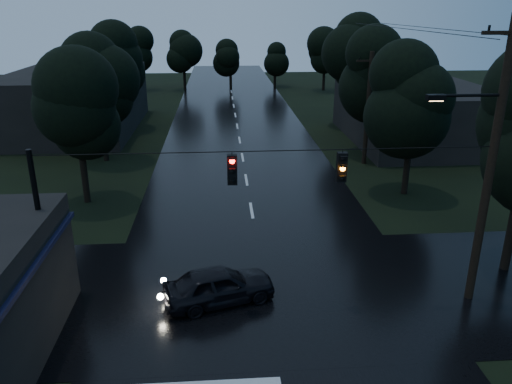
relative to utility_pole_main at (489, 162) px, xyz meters
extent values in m
cube|color=black|center=(-7.41, 19.00, -5.26)|extent=(12.00, 120.00, 0.02)
cube|color=black|center=(-7.41, 1.00, -5.26)|extent=(60.00, 9.00, 0.02)
cube|color=black|center=(-14.41, -2.00, -2.06)|extent=(0.30, 7.00, 0.15)
cylinder|color=black|center=(-14.61, 1.00, -3.76)|extent=(0.10, 0.10, 3.00)
cube|color=#E7B05C|center=(-14.46, -3.50, -2.76)|extent=(0.06, 1.60, 0.50)
cube|color=#E7B05C|center=(-14.46, -0.80, -2.76)|extent=(0.06, 1.20, 0.50)
cube|color=black|center=(6.59, 23.00, -3.06)|extent=(10.00, 14.00, 4.40)
cube|color=black|center=(-21.41, 29.00, -2.76)|extent=(10.00, 16.00, 5.00)
cylinder|color=black|center=(0.09, 0.00, -0.26)|extent=(0.30, 0.30, 10.00)
cylinder|color=black|center=(-1.01, 0.00, 2.24)|extent=(2.20, 0.10, 0.10)
cube|color=black|center=(-2.11, 0.00, 2.19)|extent=(0.60, 0.25, 0.18)
cube|color=#FFB266|center=(-2.11, 0.00, 2.09)|extent=(0.45, 0.18, 0.03)
cylinder|color=black|center=(0.89, 17.00, -1.51)|extent=(0.30, 0.30, 7.50)
cube|color=black|center=(0.89, 17.00, 1.64)|extent=(2.00, 0.12, 0.12)
cylinder|color=black|center=(-14.91, 0.00, -2.26)|extent=(0.18, 0.18, 6.00)
cylinder|color=black|center=(-7.41, 0.00, 0.54)|extent=(15.00, 0.03, 0.03)
cube|color=black|center=(-8.61, 0.00, -0.06)|extent=(0.32, 0.25, 1.00)
sphere|color=#FF0C07|center=(-8.61, -0.15, -0.06)|extent=(0.18, 0.18, 0.18)
cube|color=black|center=(-5.01, 0.00, -0.06)|extent=(0.32, 0.25, 1.00)
sphere|color=orange|center=(-5.01, -0.15, -0.06)|extent=(0.18, 0.18, 0.18)
cylinder|color=black|center=(2.59, 2.00, -3.86)|extent=(0.36, 0.36, 2.80)
cylinder|color=black|center=(-16.41, 11.00, -4.03)|extent=(0.36, 0.36, 2.45)
sphere|color=black|center=(-16.41, 11.00, -1.06)|extent=(3.92, 3.92, 3.92)
sphere|color=black|center=(-16.41, 11.00, -0.01)|extent=(3.92, 3.92, 3.92)
sphere|color=black|center=(-16.41, 11.00, 1.04)|extent=(3.92, 3.92, 3.92)
cylinder|color=black|center=(-17.01, 19.00, -3.95)|extent=(0.36, 0.36, 2.62)
sphere|color=black|center=(-17.01, 19.00, -0.76)|extent=(4.20, 4.20, 4.20)
sphere|color=black|center=(-17.01, 19.00, 0.37)|extent=(4.20, 4.20, 4.20)
sphere|color=black|center=(-17.01, 19.00, 1.49)|extent=(4.20, 4.20, 4.20)
cylinder|color=black|center=(-17.61, 29.00, -3.86)|extent=(0.36, 0.36, 2.80)
sphere|color=black|center=(-17.61, 29.00, -0.46)|extent=(4.48, 4.48, 4.48)
sphere|color=black|center=(-17.61, 29.00, 0.74)|extent=(4.48, 4.48, 4.48)
sphere|color=black|center=(-17.61, 29.00, 1.94)|extent=(4.48, 4.48, 4.48)
cylinder|color=black|center=(1.59, 11.00, -3.95)|extent=(0.36, 0.36, 2.62)
sphere|color=black|center=(1.59, 11.00, -0.76)|extent=(4.20, 4.20, 4.20)
sphere|color=black|center=(1.59, 11.00, 0.37)|extent=(4.20, 4.20, 4.20)
sphere|color=black|center=(1.59, 11.00, 1.49)|extent=(4.20, 4.20, 4.20)
cylinder|color=black|center=(2.19, 19.00, -3.86)|extent=(0.36, 0.36, 2.80)
sphere|color=black|center=(2.19, 19.00, -0.46)|extent=(4.48, 4.48, 4.48)
sphere|color=black|center=(2.19, 19.00, 0.74)|extent=(4.48, 4.48, 4.48)
sphere|color=black|center=(2.19, 19.00, 1.94)|extent=(4.48, 4.48, 4.48)
cylinder|color=black|center=(2.79, 29.00, -3.77)|extent=(0.36, 0.36, 2.97)
sphere|color=black|center=(2.79, 29.00, -0.16)|extent=(4.76, 4.76, 4.76)
sphere|color=black|center=(2.79, 29.00, 1.12)|extent=(4.76, 4.76, 4.76)
sphere|color=black|center=(2.79, 29.00, 2.39)|extent=(4.76, 4.76, 4.76)
imported|color=black|center=(-9.15, 0.40, -4.57)|extent=(4.34, 2.73, 1.38)
camera|label=1|loc=(-8.97, -15.39, 4.87)|focal=35.00mm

